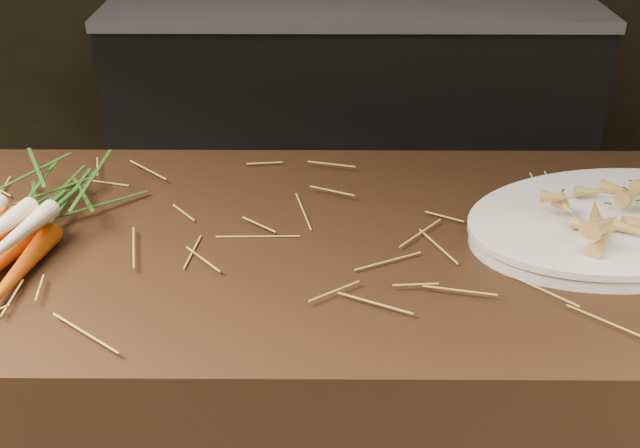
% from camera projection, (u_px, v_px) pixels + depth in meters
% --- Properties ---
extents(main_counter, '(2.40, 0.70, 0.90)m').
position_uv_depth(main_counter, '(218.00, 446.00, 1.50)').
color(main_counter, black).
rests_on(main_counter, ground).
extents(back_counter, '(1.82, 0.62, 0.84)m').
position_uv_depth(back_counter, '(351.00, 108.00, 3.16)').
color(back_counter, black).
rests_on(back_counter, ground).
extents(straw_bedding, '(1.40, 0.60, 0.02)m').
position_uv_depth(straw_bedding, '(200.00, 232.00, 1.28)').
color(straw_bedding, olive).
rests_on(straw_bedding, main_counter).
extents(root_veg_bunch, '(0.24, 0.52, 0.09)m').
position_uv_depth(root_veg_bunch, '(35.00, 211.00, 1.26)').
color(root_veg_bunch, '#CC3B00').
rests_on(root_veg_bunch, main_counter).
extents(serving_platter, '(0.58, 0.47, 0.03)m').
position_uv_depth(serving_platter, '(620.00, 226.00, 1.28)').
color(serving_platter, white).
rests_on(serving_platter, main_counter).
extents(roasted_veg_heap, '(0.29, 0.24, 0.06)m').
position_uv_depth(roasted_veg_heap, '(625.00, 203.00, 1.26)').
color(roasted_veg_heap, '#A57932').
rests_on(roasted_veg_heap, serving_platter).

